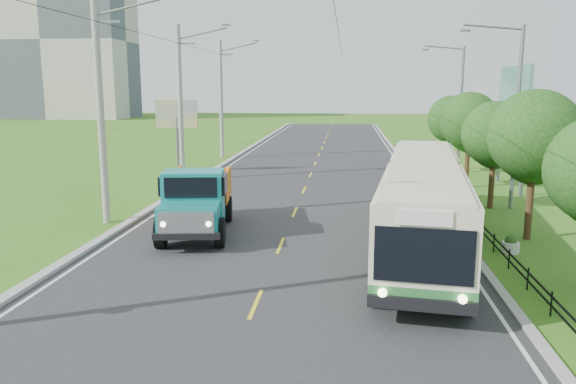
% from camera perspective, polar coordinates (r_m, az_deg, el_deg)
% --- Properties ---
extents(ground, '(240.00, 240.00, 0.00)m').
position_cam_1_polar(ground, '(16.20, -3.30, -11.33)').
color(ground, '#326818').
rests_on(ground, ground).
extents(road, '(14.00, 120.00, 0.02)m').
position_cam_1_polar(road, '(35.44, 1.88, 0.76)').
color(road, '#28282B').
rests_on(road, ground).
extents(curb_left, '(0.40, 120.00, 0.15)m').
position_cam_1_polar(curb_left, '(36.64, -9.42, 1.05)').
color(curb_left, '#9E9E99').
rests_on(curb_left, ground).
extents(curb_right, '(0.30, 120.00, 0.10)m').
position_cam_1_polar(curb_right, '(35.65, 13.42, 0.60)').
color(curb_right, '#9E9E99').
rests_on(curb_right, ground).
extents(edge_line_left, '(0.12, 120.00, 0.00)m').
position_cam_1_polar(edge_line_left, '(36.50, -8.59, 0.96)').
color(edge_line_left, silver).
rests_on(edge_line_left, road).
extents(edge_line_right, '(0.12, 120.00, 0.00)m').
position_cam_1_polar(edge_line_right, '(35.59, 12.62, 0.57)').
color(edge_line_right, silver).
rests_on(edge_line_right, road).
extents(centre_dash, '(0.12, 2.20, 0.00)m').
position_cam_1_polar(centre_dash, '(16.19, -3.30, -11.26)').
color(centre_dash, yellow).
rests_on(centre_dash, road).
extents(railing_right, '(0.04, 40.00, 0.60)m').
position_cam_1_polar(railing_right, '(29.91, 16.50, -0.94)').
color(railing_right, black).
rests_on(railing_right, ground).
extents(pole_near, '(3.51, 0.32, 10.00)m').
position_cam_1_polar(pole_near, '(26.15, -18.45, 7.96)').
color(pole_near, gray).
rests_on(pole_near, ground).
extents(pole_mid, '(3.51, 0.32, 10.00)m').
position_cam_1_polar(pole_mid, '(37.42, -10.84, 8.93)').
color(pole_mid, gray).
rests_on(pole_mid, ground).
extents(pole_far, '(3.51, 0.32, 10.00)m').
position_cam_1_polar(pole_far, '(49.03, -6.77, 9.39)').
color(pole_far, gray).
rests_on(pole_far, ground).
extents(tree_third, '(3.60, 3.62, 6.00)m').
position_cam_1_polar(tree_third, '(24.22, 23.79, 4.81)').
color(tree_third, '#382314').
rests_on(tree_third, ground).
extents(tree_fourth, '(3.24, 3.31, 5.40)m').
position_cam_1_polar(tree_fourth, '(30.00, 20.28, 5.22)').
color(tree_fourth, '#382314').
rests_on(tree_fourth, ground).
extents(tree_fifth, '(3.48, 3.52, 5.80)m').
position_cam_1_polar(tree_fifth, '(35.81, 17.98, 6.55)').
color(tree_fifth, '#382314').
rests_on(tree_fifth, ground).
extents(tree_back, '(3.30, 3.36, 5.50)m').
position_cam_1_polar(tree_back, '(41.70, 16.28, 6.87)').
color(tree_back, '#382314').
rests_on(tree_back, ground).
extents(streetlight_mid, '(3.02, 0.20, 9.07)m').
position_cam_1_polar(streetlight_mid, '(29.99, 21.98, 7.64)').
color(streetlight_mid, slate).
rests_on(streetlight_mid, ground).
extents(streetlight_far, '(3.02, 0.20, 9.07)m').
position_cam_1_polar(streetlight_far, '(43.62, 16.96, 8.62)').
color(streetlight_far, slate).
rests_on(streetlight_far, ground).
extents(planter_near, '(0.64, 0.64, 0.67)m').
position_cam_1_polar(planter_near, '(22.46, 21.67, -5.04)').
color(planter_near, silver).
rests_on(planter_near, ground).
extents(planter_mid, '(0.64, 0.64, 0.67)m').
position_cam_1_polar(planter_mid, '(30.03, 17.63, -0.98)').
color(planter_mid, silver).
rests_on(planter_mid, ground).
extents(planter_far, '(0.64, 0.64, 0.67)m').
position_cam_1_polar(planter_far, '(37.78, 15.23, 1.43)').
color(planter_far, silver).
rests_on(planter_far, ground).
extents(billboard_left, '(3.00, 0.20, 5.20)m').
position_cam_1_polar(billboard_left, '(40.69, -11.24, 7.31)').
color(billboard_left, slate).
rests_on(billboard_left, ground).
extents(billboard_right, '(0.24, 6.00, 7.30)m').
position_cam_1_polar(billboard_right, '(36.20, 21.99, 8.71)').
color(billboard_right, slate).
rests_on(billboard_right, ground).
extents(apartment_near, '(28.00, 14.00, 30.00)m').
position_cam_1_polar(apartment_near, '(124.28, -22.29, 13.93)').
color(apartment_near, '#B7B2A3').
rests_on(apartment_near, ground).
extents(apartment_far, '(24.00, 14.00, 26.00)m').
position_cam_1_polar(apartment_far, '(158.21, -26.08, 12.04)').
color(apartment_far, '#B7B2A3').
rests_on(apartment_far, ground).
extents(bus, '(4.76, 16.83, 3.21)m').
position_cam_1_polar(bus, '(22.23, 13.56, -0.38)').
color(bus, '#2D7035').
rests_on(bus, ground).
extents(dump_truck, '(3.38, 6.88, 2.77)m').
position_cam_1_polar(dump_truck, '(23.76, -9.25, -0.41)').
color(dump_truck, teal).
rests_on(dump_truck, ground).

